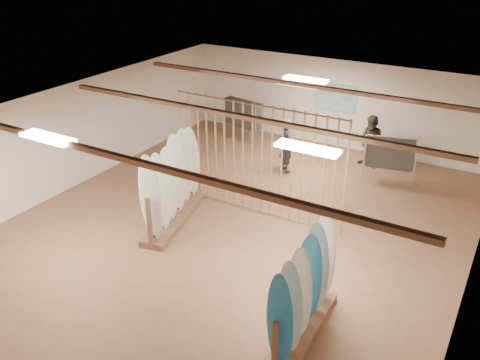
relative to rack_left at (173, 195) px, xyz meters
The scene contains 16 objects.
floor 1.75m from the rack_left, 22.97° to the left, with size 12.00×12.00×0.00m, color #8F5F45.
ceiling 2.62m from the rack_left, 22.97° to the left, with size 12.00×12.00×0.00m, color gray.
wall_back 6.81m from the rack_left, 77.53° to the left, with size 12.00×12.00×0.00m, color white.
wall_front 5.62m from the rack_left, 74.77° to the right, with size 12.00×12.00×0.00m, color white.
wall_left 3.65m from the rack_left, behind, with size 12.00×12.00×0.00m, color white.
wall_right 6.53m from the rack_left, ahead, with size 12.00×12.00×0.00m, color white.
ceiling_slats 2.55m from the rack_left, 22.97° to the left, with size 9.50×6.12×0.10m, color brown.
light_panels 2.57m from the rack_left, 22.97° to the left, with size 1.20×0.35×0.06m, color white.
bamboo_partition 2.15m from the rack_left, 44.13° to the left, with size 4.45×0.05×2.78m.
poster 6.82m from the rack_left, 77.49° to the left, with size 1.40×0.03×0.90m, color #3684BE.
rack_left is the anchor object (origin of this frame).
rack_right 4.67m from the rack_left, 25.52° to the right, with size 0.61×2.36×1.89m.
clothing_rack_a 5.53m from the rack_left, 102.75° to the left, with size 1.40×0.60×1.52m.
clothing_rack_b 5.98m from the rack_left, 49.99° to the left, with size 1.32×0.56×1.43m.
shopper_a 4.12m from the rack_left, 75.21° to the left, with size 0.66×0.45×1.81m, color #282A31.
shopper_b 6.30m from the rack_left, 61.04° to the left, with size 0.86×0.67×1.78m, color #3C392E.
Camera 1 is at (5.24, -8.98, 6.21)m, focal length 38.00 mm.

